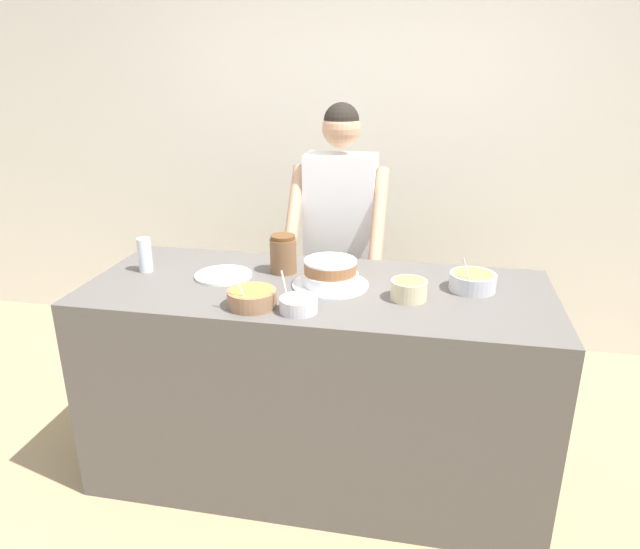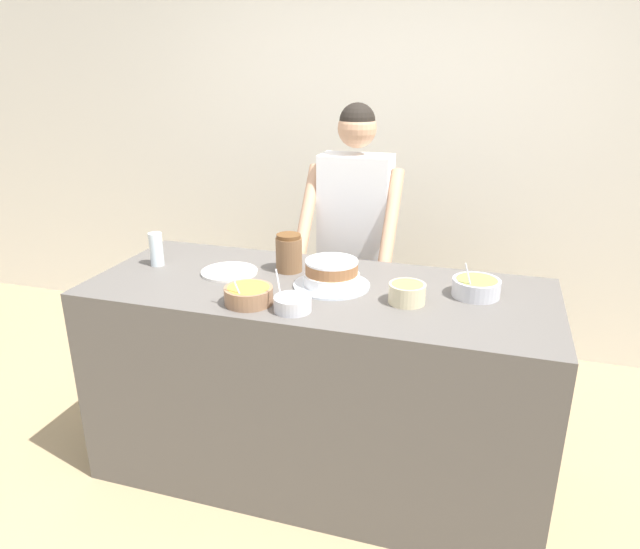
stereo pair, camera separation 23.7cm
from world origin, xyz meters
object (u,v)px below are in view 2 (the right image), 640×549
(frosting_bowl_olive, at_px, (476,287))
(stoneware_jar, at_px, (289,253))
(cake, at_px, (332,275))
(frosting_bowl_white, at_px, (293,303))
(ceramic_plate, at_px, (229,272))
(drinking_glass, at_px, (156,249))
(frosting_bowl_orange, at_px, (249,294))
(person_baker, at_px, (355,228))
(frosting_bowl_yellow, at_px, (407,292))

(frosting_bowl_olive, xyz_separation_m, stoneware_jar, (-0.83, 0.06, 0.05))
(cake, xyz_separation_m, frosting_bowl_white, (-0.07, -0.29, -0.02))
(ceramic_plate, bearing_deg, drinking_glass, -179.99)
(stoneware_jar, bearing_deg, frosting_bowl_orange, -93.19)
(person_baker, bearing_deg, ceramic_plate, -121.85)
(frosting_bowl_olive, height_order, drinking_glass, same)
(person_baker, xyz_separation_m, frosting_bowl_orange, (-0.19, -0.97, -0.03))
(drinking_glass, height_order, stoneware_jar, stoneware_jar)
(frosting_bowl_orange, height_order, ceramic_plate, frosting_bowl_orange)
(ceramic_plate, distance_m, stoneware_jar, 0.28)
(frosting_bowl_white, bearing_deg, ceramic_plate, 143.37)
(drinking_glass, xyz_separation_m, stoneware_jar, (0.62, 0.11, 0.01))
(frosting_bowl_orange, bearing_deg, cake, 46.25)
(frosting_bowl_white, bearing_deg, frosting_bowl_olive, 28.54)
(frosting_bowl_orange, xyz_separation_m, frosting_bowl_olive, (0.86, 0.35, 0.00))
(frosting_bowl_orange, xyz_separation_m, ceramic_plate, (-0.23, 0.29, -0.03))
(person_baker, relative_size, frosting_bowl_olive, 8.50)
(frosting_bowl_yellow, bearing_deg, frosting_bowl_orange, -162.30)
(frosting_bowl_orange, xyz_separation_m, frosting_bowl_white, (0.19, -0.02, -0.01))
(drinking_glass, xyz_separation_m, ceramic_plate, (0.37, 0.00, -0.07))
(frosting_bowl_orange, bearing_deg, ceramic_plate, 127.67)
(person_baker, relative_size, stoneware_jar, 9.46)
(ceramic_plate, bearing_deg, frosting_bowl_olive, 2.73)
(cake, relative_size, drinking_glass, 2.10)
(ceramic_plate, bearing_deg, frosting_bowl_orange, -52.33)
(frosting_bowl_orange, distance_m, frosting_bowl_white, 0.19)
(frosting_bowl_yellow, height_order, drinking_glass, drinking_glass)
(frosting_bowl_yellow, height_order, ceramic_plate, frosting_bowl_yellow)
(frosting_bowl_yellow, distance_m, ceramic_plate, 0.83)
(frosting_bowl_olive, distance_m, frosting_bowl_yellow, 0.30)
(person_baker, xyz_separation_m, stoneware_jar, (-0.17, -0.56, 0.02))
(person_baker, xyz_separation_m, drinking_glass, (-0.79, -0.67, 0.01))
(frosting_bowl_olive, bearing_deg, ceramic_plate, -177.27)
(frosting_bowl_olive, bearing_deg, frosting_bowl_white, -151.46)
(drinking_glass, distance_m, stoneware_jar, 0.63)
(frosting_bowl_white, distance_m, drinking_glass, 0.85)
(frosting_bowl_orange, height_order, drinking_glass, frosting_bowl_orange)
(stoneware_jar, bearing_deg, ceramic_plate, -156.16)
(ceramic_plate, xyz_separation_m, stoneware_jar, (0.25, 0.11, 0.08))
(frosting_bowl_white, height_order, stoneware_jar, stoneware_jar)
(frosting_bowl_white, bearing_deg, stoneware_jar, 111.79)
(frosting_bowl_orange, bearing_deg, person_baker, 78.83)
(frosting_bowl_olive, xyz_separation_m, frosting_bowl_yellow, (-0.26, -0.15, 0.00))
(frosting_bowl_olive, bearing_deg, stoneware_jar, 175.99)
(person_baker, distance_m, stoneware_jar, 0.59)
(cake, height_order, frosting_bowl_yellow, cake)
(frosting_bowl_olive, bearing_deg, cake, -173.17)
(frosting_bowl_white, relative_size, stoneware_jar, 0.96)
(frosting_bowl_orange, bearing_deg, drinking_glass, 153.89)
(frosting_bowl_olive, bearing_deg, person_baker, 137.01)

